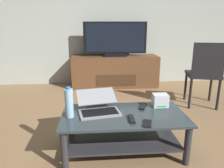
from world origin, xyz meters
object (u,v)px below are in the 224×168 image
object	(u,v)px
laptop	(98,106)
water_bottle_near	(69,103)
television	(115,40)
tv_remote	(143,106)
media_cabinet	(115,71)
dining_chair	(205,71)
coffee_table	(124,126)
cell_phone	(147,123)
router_box	(160,100)
soundbar_remote	(132,119)

from	to	relation	value
laptop	water_bottle_near	size ratio (longest dim) A/B	1.55
television	tv_remote	distance (m)	2.12
media_cabinet	dining_chair	distance (m)	1.67
coffee_table	cell_phone	xyz separation A→B (m)	(0.17, -0.21, 0.13)
router_box	cell_phone	distance (m)	0.45
coffee_table	cell_phone	distance (m)	0.30
media_cabinet	soundbar_remote	bearing A→B (deg)	-91.80
coffee_table	soundbar_remote	world-z (taller)	soundbar_remote
laptop	router_box	distance (m)	0.63
coffee_table	laptop	xyz separation A→B (m)	(-0.23, 0.09, 0.18)
router_box	water_bottle_near	bearing A→B (deg)	-168.03
laptop	water_bottle_near	xyz separation A→B (m)	(-0.26, -0.11, 0.08)
tv_remote	coffee_table	bearing A→B (deg)	-121.76
laptop	soundbar_remote	bearing A→B (deg)	-37.37
coffee_table	soundbar_remote	bearing A→B (deg)	-68.24
dining_chair	water_bottle_near	xyz separation A→B (m)	(-1.79, -1.07, -0.01)
laptop	water_bottle_near	bearing A→B (deg)	-157.81
laptop	tv_remote	world-z (taller)	laptop
cell_phone	tv_remote	bearing A→B (deg)	99.39
coffee_table	water_bottle_near	bearing A→B (deg)	-178.20
water_bottle_near	tv_remote	distance (m)	0.74
television	water_bottle_near	xyz separation A→B (m)	(-0.62, -2.22, -0.37)
laptop	soundbar_remote	distance (m)	0.36
dining_chair	cell_phone	xyz separation A→B (m)	(-1.13, -1.27, -0.14)
dining_chair	router_box	bearing A→B (deg)	-135.71
water_bottle_near	laptop	bearing A→B (deg)	22.19
television	dining_chair	distance (m)	1.68
tv_remote	router_box	bearing A→B (deg)	30.23
media_cabinet	cell_phone	size ratio (longest dim) A/B	11.60
dining_chair	laptop	distance (m)	1.82
dining_chair	router_box	distance (m)	1.27
dining_chair	tv_remote	world-z (taller)	dining_chair
media_cabinet	laptop	world-z (taller)	media_cabinet
tv_remote	dining_chair	bearing A→B (deg)	63.10
router_box	soundbar_remote	bearing A→B (deg)	-138.69
dining_chair	laptop	world-z (taller)	dining_chair
media_cabinet	water_bottle_near	distance (m)	2.34
tv_remote	soundbar_remote	bearing A→B (deg)	-97.22
laptop	tv_remote	size ratio (longest dim) A/B	2.72
television	tv_remote	size ratio (longest dim) A/B	7.28
television	dining_chair	xyz separation A→B (m)	(1.17, -1.15, -0.36)
television	dining_chair	bearing A→B (deg)	-44.33
soundbar_remote	router_box	bearing A→B (deg)	41.22
coffee_table	soundbar_remote	xyz separation A→B (m)	(0.05, -0.13, 0.13)
laptop	soundbar_remote	world-z (taller)	laptop
television	cell_phone	bearing A→B (deg)	-88.94
coffee_table	cell_phone	world-z (taller)	cell_phone
dining_chair	router_box	size ratio (longest dim) A/B	6.30
media_cabinet	laptop	xyz separation A→B (m)	(-0.36, -2.14, 0.15)
coffee_table	dining_chair	distance (m)	1.70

